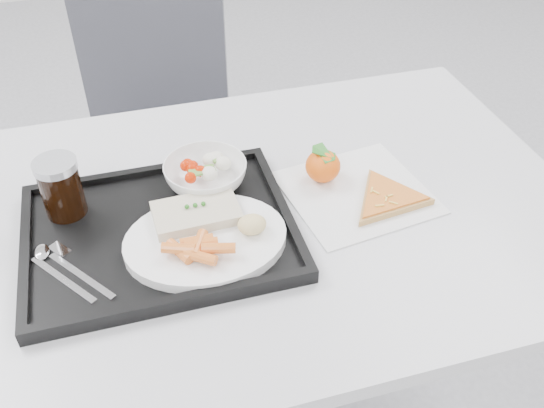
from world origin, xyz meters
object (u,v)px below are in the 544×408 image
at_px(tray, 160,233).
at_px(tangerine, 323,166).
at_px(chair, 163,118).
at_px(cola_glass, 61,187).
at_px(table, 252,236).
at_px(salad_bowl, 206,174).
at_px(dinner_plate, 206,240).
at_px(pizza_slice, 388,198).

bearing_deg(tray, tangerine, 12.78).
bearing_deg(chair, cola_glass, -110.21).
xyz_separation_m(table, salad_bowl, (-0.07, 0.07, 0.11)).
height_order(table, tray, tray).
height_order(dinner_plate, salad_bowl, salad_bowl).
relative_size(chair, dinner_plate, 3.44).
distance_m(table, tangerine, 0.19).
height_order(dinner_plate, cola_glass, cola_glass).
relative_size(chair, tangerine, 11.96).
xyz_separation_m(cola_glass, tangerine, (0.47, -0.02, -0.04)).
bearing_deg(pizza_slice, salad_bowl, 158.22).
bearing_deg(cola_glass, salad_bowl, 1.90).
xyz_separation_m(salad_bowl, pizza_slice, (0.31, -0.12, -0.03)).
height_order(chair, cola_glass, chair).
height_order(table, cola_glass, cola_glass).
bearing_deg(cola_glass, pizza_slice, -11.66).
height_order(table, dinner_plate, dinner_plate).
xyz_separation_m(chair, dinner_plate, (-0.01, -0.78, 0.24)).
bearing_deg(cola_glass, dinner_plate, -34.29).
xyz_separation_m(chair, pizza_slice, (0.33, -0.75, 0.22)).
height_order(tray, salad_bowl, salad_bowl).
relative_size(tray, dinner_plate, 1.67).
bearing_deg(dinner_plate, salad_bowl, 78.48).
relative_size(dinner_plate, pizza_slice, 1.04).
height_order(chair, tray, chair).
height_order(tray, pizza_slice, tray).
xyz_separation_m(dinner_plate, cola_glass, (-0.22, 0.15, 0.05)).
bearing_deg(pizza_slice, table, 168.30).
xyz_separation_m(tangerine, pizza_slice, (0.09, -0.09, -0.02)).
bearing_deg(tangerine, chair, 109.71).
relative_size(table, salad_bowl, 7.89).
bearing_deg(pizza_slice, tangerine, 134.76).
bearing_deg(table, pizza_slice, -11.70).
relative_size(cola_glass, tangerine, 1.39).
bearing_deg(salad_bowl, chair, 91.57).
bearing_deg(cola_glass, table, -11.63).
distance_m(salad_bowl, cola_glass, 0.25).
relative_size(table, cola_glass, 11.11).
height_order(table, tangerine, tangerine).
distance_m(tray, dinner_plate, 0.09).
distance_m(tray, pizza_slice, 0.41).
distance_m(tray, salad_bowl, 0.15).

